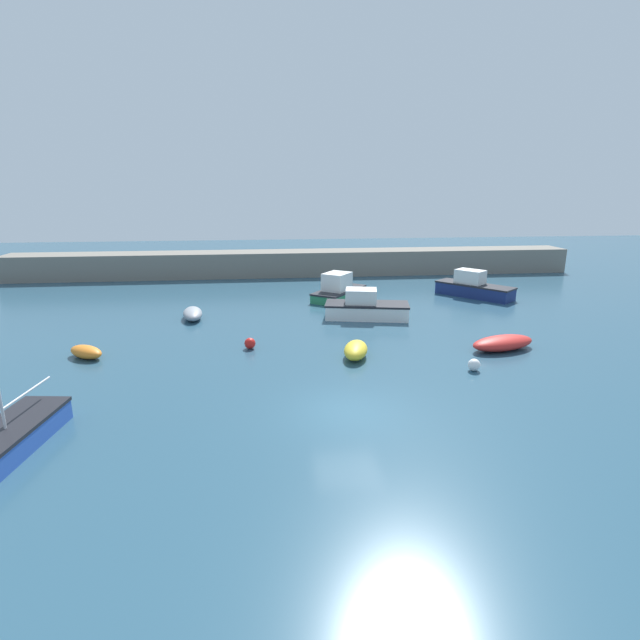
% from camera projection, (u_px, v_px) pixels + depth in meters
% --- Properties ---
extents(ground_plane, '(120.00, 120.00, 0.20)m').
position_uv_depth(ground_plane, '(348.00, 414.00, 18.57)').
color(ground_plane, '#284C60').
extents(harbor_breakwater, '(51.06, 3.22, 2.22)m').
position_uv_depth(harbor_breakwater, '(296.00, 263.00, 46.17)').
color(harbor_breakwater, slate).
rests_on(harbor_breakwater, ground_plane).
extents(open_tender_yellow, '(1.55, 2.95, 0.68)m').
position_uv_depth(open_tender_yellow, '(193.00, 314.00, 31.18)').
color(open_tender_yellow, gray).
rests_on(open_tender_yellow, ground_plane).
extents(sailboat_twin_hulled, '(2.32, 5.20, 4.88)m').
position_uv_depth(sailboat_twin_hulled, '(7.00, 439.00, 15.68)').
color(sailboat_twin_hulled, '#2D56B7').
rests_on(sailboat_twin_hulled, ground_plane).
extents(rowboat_white_midwater, '(3.83, 2.38, 0.72)m').
position_uv_depth(rowboat_white_midwater, '(503.00, 343.00, 25.36)').
color(rowboat_white_midwater, red).
rests_on(rowboat_white_midwater, ground_plane).
extents(motorboat_grey_hull, '(5.50, 3.08, 1.85)m').
position_uv_depth(motorboat_grey_hull, '(366.00, 307.00, 31.33)').
color(motorboat_grey_hull, white).
rests_on(motorboat_grey_hull, ground_plane).
extents(dinghy_near_pier, '(2.18, 1.98, 0.61)m').
position_uv_depth(dinghy_near_pier, '(86.00, 352.00, 24.18)').
color(dinghy_near_pier, orange).
rests_on(dinghy_near_pier, ground_plane).
extents(motorboat_with_cabin, '(5.06, 5.57, 1.98)m').
position_uv_depth(motorboat_with_cabin, '(473.00, 287.00, 37.30)').
color(motorboat_with_cabin, navy).
rests_on(motorboat_with_cabin, ground_plane).
extents(cabin_cruiser_white, '(4.65, 5.32, 1.98)m').
position_uv_depth(cabin_cruiser_white, '(338.00, 290.00, 36.49)').
color(cabin_cruiser_white, '#287A4C').
rests_on(cabin_cruiser_white, ground_plane).
extents(fishing_dinghy_green, '(1.72, 2.60, 0.76)m').
position_uv_depth(fishing_dinghy_green, '(356.00, 350.00, 24.22)').
color(fishing_dinghy_green, yellow).
rests_on(fishing_dinghy_green, ground_plane).
extents(mooring_buoy_red, '(0.57, 0.57, 0.57)m').
position_uv_depth(mooring_buoy_red, '(250.00, 343.00, 25.53)').
color(mooring_buoy_red, red).
rests_on(mooring_buoy_red, ground_plane).
extents(mooring_buoy_white, '(0.56, 0.56, 0.56)m').
position_uv_depth(mooring_buoy_white, '(474.00, 365.00, 22.51)').
color(mooring_buoy_white, white).
rests_on(mooring_buoy_white, ground_plane).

